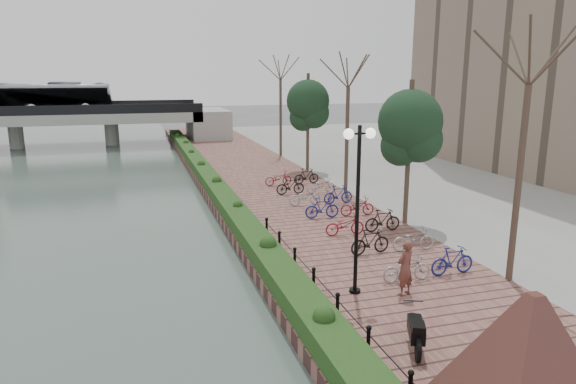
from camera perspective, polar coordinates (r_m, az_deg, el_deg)
name	(u,v)px	position (r m, az deg, el deg)	size (l,w,h in m)	color
ground	(301,361)	(13.93, 1.44, -18.24)	(220.00, 220.00, 0.00)	#59595B
promenade	(274,194)	(30.64, -1.61, -0.20)	(8.00, 75.00, 0.50)	brown
inland_pavement	(499,179)	(37.98, 22.40, 1.39)	(24.00, 75.00, 0.50)	gray
hedge	(210,180)	(32.26, -8.62, 1.33)	(1.10, 56.00, 0.60)	#1D3D16
chain_fence	(325,293)	(15.63, 4.11, -11.12)	(0.10, 14.10, 0.70)	black
granite_monument	(527,372)	(10.57, 25.00, -17.70)	(5.82, 5.82, 3.04)	#49261F
lamppost	(358,175)	(15.51, 7.82, 1.83)	(1.02, 0.32, 5.26)	black
motorcycle	(416,329)	(13.64, 13.99, -14.57)	(0.50, 1.60, 1.00)	black
pedestrian	(405,268)	(16.39, 12.88, -8.20)	(0.65, 0.43, 1.78)	brown
bicycle_parking	(340,208)	(24.69, 5.85, -1.77)	(2.40, 17.32, 1.00)	#A3A2A7
street_trees	(372,144)	(26.95, 9.34, 5.25)	(3.20, 37.12, 6.80)	#3A2E22
bridge	(23,114)	(57.41, -27.39, 7.68)	(36.00, 10.77, 6.50)	#979692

